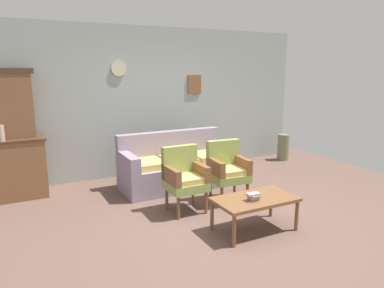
% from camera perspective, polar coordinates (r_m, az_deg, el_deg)
% --- Properties ---
extents(ground_plane, '(7.68, 7.68, 0.00)m').
position_cam_1_polar(ground_plane, '(4.76, 5.36, -12.31)').
color(ground_plane, brown).
extents(wall_back_with_decor, '(6.40, 0.09, 2.70)m').
position_cam_1_polar(wall_back_with_decor, '(6.72, -6.63, 6.80)').
color(wall_back_with_decor, '#939E99').
rests_on(wall_back_with_decor, ground).
extents(side_cabinet, '(1.16, 0.55, 0.93)m').
position_cam_1_polar(side_cabinet, '(6.07, -27.58, -3.57)').
color(side_cabinet, brown).
rests_on(side_cabinet, ground).
extents(vase_on_cabinet, '(0.10, 0.10, 0.24)m').
position_cam_1_polar(vase_on_cabinet, '(5.77, -28.30, 1.52)').
color(vase_on_cabinet, tan).
rests_on(vase_on_cabinet, side_cabinet).
extents(floral_couch, '(1.88, 0.82, 0.90)m').
position_cam_1_polar(floral_couch, '(6.02, -2.51, -3.71)').
color(floral_couch, gray).
rests_on(floral_couch, ground).
extents(armchair_by_doorway, '(0.52, 0.49, 0.90)m').
position_cam_1_polar(armchair_by_doorway, '(4.93, -1.22, -5.16)').
color(armchair_by_doorway, '#849947').
rests_on(armchair_by_doorway, ground).
extents(armchair_near_cabinet, '(0.56, 0.53, 0.90)m').
position_cam_1_polar(armchair_near_cabinet, '(5.33, 5.69, -3.89)').
color(armchair_near_cabinet, '#849947').
rests_on(armchair_near_cabinet, ground).
extents(coffee_table, '(1.00, 0.56, 0.42)m').
position_cam_1_polar(coffee_table, '(4.44, 10.03, -9.03)').
color(coffee_table, brown).
rests_on(coffee_table, ground).
extents(book_stack_on_table, '(0.16, 0.11, 0.09)m').
position_cam_1_polar(book_stack_on_table, '(4.33, 9.81, -8.29)').
color(book_stack_on_table, slate).
rests_on(book_stack_on_table, coffee_table).
extents(floor_vase_by_wall, '(0.24, 0.24, 0.56)m').
position_cam_1_polar(floor_vase_by_wall, '(7.97, 14.40, -0.49)').
color(floor_vase_by_wall, '#686F4C').
rests_on(floor_vase_by_wall, ground).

